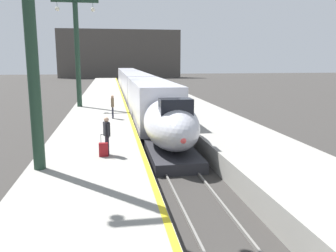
# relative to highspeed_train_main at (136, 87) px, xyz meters

# --- Properties ---
(platform_left) EXTENTS (4.80, 110.00, 1.05)m
(platform_left) POSITION_rel_highspeed_train_main_xyz_m (-4.05, -13.89, -1.43)
(platform_left) COLOR gray
(platform_left) RESTS_ON ground
(platform_right) EXTENTS (4.80, 110.00, 1.05)m
(platform_right) POSITION_rel_highspeed_train_main_xyz_m (4.05, -13.89, -1.43)
(platform_right) COLOR gray
(platform_right) RESTS_ON ground
(platform_left_safety_stripe) EXTENTS (0.20, 107.80, 0.01)m
(platform_left_safety_stripe) POSITION_rel_highspeed_train_main_xyz_m (-1.77, -13.89, -0.90)
(platform_left_safety_stripe) COLOR yellow
(platform_left_safety_stripe) RESTS_ON platform_left
(rail_main_left) EXTENTS (0.08, 110.00, 0.12)m
(rail_main_left) POSITION_rel_highspeed_train_main_xyz_m (-0.75, -11.14, -1.90)
(rail_main_left) COLOR slate
(rail_main_left) RESTS_ON ground
(rail_main_right) EXTENTS (0.08, 110.00, 0.12)m
(rail_main_right) POSITION_rel_highspeed_train_main_xyz_m (0.75, -11.14, -1.90)
(rail_main_right) COLOR slate
(rail_main_right) RESTS_ON ground
(highspeed_train_main) EXTENTS (2.92, 56.85, 3.60)m
(highspeed_train_main) POSITION_rel_highspeed_train_main_xyz_m (0.00, 0.00, 0.00)
(highspeed_train_main) COLOR silver
(highspeed_train_main) RESTS_ON ground
(station_column_mid) EXTENTS (4.00, 0.68, 10.32)m
(station_column_mid) POSITION_rel_highspeed_train_main_xyz_m (-5.90, -28.80, 5.22)
(station_column_mid) COLOR #1E3828
(station_column_mid) RESTS_ON platform_left
(station_column_far) EXTENTS (4.00, 0.68, 9.40)m
(station_column_far) POSITION_rel_highspeed_train_main_xyz_m (-5.90, -10.10, 4.74)
(station_column_far) COLOR #1E3828
(station_column_far) RESTS_ON platform_left
(passenger_near_edge) EXTENTS (0.32, 0.55, 1.69)m
(passenger_near_edge) POSITION_rel_highspeed_train_main_xyz_m (-3.34, -27.14, 0.08)
(passenger_near_edge) COLOR #23232D
(passenger_near_edge) RESTS_ON platform_left
(passenger_mid_platform) EXTENTS (0.22, 0.57, 1.69)m
(passenger_mid_platform) POSITION_rel_highspeed_train_main_xyz_m (-3.00, -17.30, 0.08)
(passenger_mid_platform) COLOR #23232D
(passenger_mid_platform) RESTS_ON platform_left
(rolling_suitcase) EXTENTS (0.40, 0.22, 0.98)m
(rolling_suitcase) POSITION_rel_highspeed_train_main_xyz_m (-3.49, -27.40, -0.60)
(rolling_suitcase) COLOR maroon
(rolling_suitcase) RESTS_ON platform_left
(terminus_back_wall) EXTENTS (36.00, 2.00, 14.00)m
(terminus_back_wall) POSITION_rel_highspeed_train_main_xyz_m (0.00, 63.36, 5.04)
(terminus_back_wall) COLOR #4C4742
(terminus_back_wall) RESTS_ON ground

